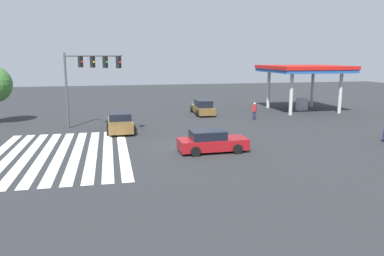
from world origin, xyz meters
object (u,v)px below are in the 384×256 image
Objects in this scene: traffic_signal_mast at (86,72)px; pedestrian at (254,110)px; car_3 at (120,122)px; car_2 at (212,142)px; car_1 at (203,108)px.

pedestrian is at bearing 53.65° from traffic_signal_mast.
car_3 is at bearing 32.05° from traffic_signal_mast.
traffic_signal_mast is at bearing 131.92° from car_2.
car_2 is 2.63× the size of pedestrian.
traffic_signal_mast is at bearing -103.25° from car_3.
car_1 is 1.06× the size of car_3.
traffic_signal_mast reaches higher than car_3.
car_3 is 12.84m from pedestrian.
pedestrian reaches higher than car_3.
pedestrian is (-10.71, 7.13, 0.27)m from car_2.
car_1 is at bearing 76.85° from car_2.
car_2 is 0.94× the size of car_3.
car_3 is at bearing 131.79° from car_1.
traffic_signal_mast is 1.26× the size of car_1.
car_3 is (0.57, 2.47, -3.99)m from traffic_signal_mast.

